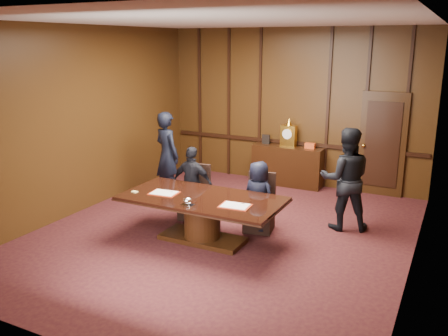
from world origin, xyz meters
name	(u,v)px	position (x,y,z in m)	size (l,w,h in m)	color
room	(230,134)	(0.07, 0.14, 1.72)	(7.00, 7.04, 3.50)	black
sideboard	(288,164)	(0.00, 3.26, 0.49)	(1.60, 0.45, 1.54)	black
conference_table	(202,212)	(-0.17, -0.40, 0.51)	(2.62, 1.32, 0.76)	black
folder_left	(164,193)	(-0.82, -0.52, 0.77)	(0.49, 0.37, 0.02)	#9F280E
folder_right	(235,206)	(0.50, -0.56, 0.77)	(0.49, 0.37, 0.02)	#9F280E
inkstand	(188,202)	(-0.17, -0.85, 0.81)	(0.20, 0.14, 0.12)	white
notepad	(135,192)	(-1.30, -0.68, 0.77)	(0.10, 0.07, 0.01)	#FFDD7C
chair_left	(195,202)	(-0.83, 0.48, 0.29)	(0.52, 0.52, 0.99)	black
chair_right	(259,213)	(0.47, 0.48, 0.29)	(0.56, 0.56, 0.99)	black
signatory_left	(193,183)	(-0.82, 0.40, 0.68)	(0.80, 0.33, 1.37)	black
signatory_right	(258,197)	(0.48, 0.40, 0.62)	(0.61, 0.40, 1.24)	black
witness_left	(167,155)	(-1.95, 1.30, 0.91)	(0.66, 0.43, 1.81)	black
witness_right	(345,179)	(1.76, 1.21, 0.90)	(0.87, 0.68, 1.80)	black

